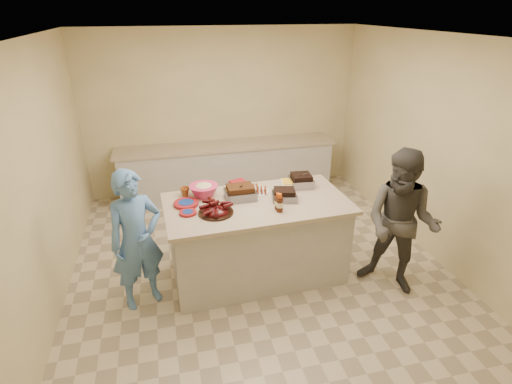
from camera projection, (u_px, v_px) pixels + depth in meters
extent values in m
cube|color=#47230F|center=(240.00, 199.00, 4.54)|extent=(0.35, 0.27, 0.10)
cube|color=black|center=(284.00, 200.00, 4.52)|extent=(0.31, 0.28, 0.08)
cube|color=gray|center=(301.00, 186.00, 4.86)|extent=(0.28, 0.28, 0.11)
cylinder|color=silver|center=(257.00, 192.00, 4.70)|extent=(0.31, 0.31, 0.05)
cube|color=yellow|center=(293.00, 186.00, 4.86)|extent=(0.32, 0.26, 0.08)
cylinder|color=#391609|center=(277.00, 209.00, 4.31)|extent=(0.07, 0.07, 0.19)
cylinder|color=#391609|center=(280.00, 211.00, 4.26)|extent=(0.07, 0.07, 0.21)
cylinder|color=#D5B300|center=(228.00, 199.00, 4.55)|extent=(0.05, 0.05, 0.13)
imported|color=silver|center=(250.00, 194.00, 4.66)|extent=(0.15, 0.05, 0.14)
cylinder|color=maroon|center=(186.00, 205.00, 4.40)|extent=(0.29, 0.29, 0.03)
cylinder|color=maroon|center=(188.00, 214.00, 4.21)|extent=(0.19, 0.19, 0.03)
imported|color=brown|center=(185.00, 196.00, 4.61)|extent=(0.12, 0.11, 0.11)
cube|color=maroon|center=(238.00, 188.00, 4.82)|extent=(0.21, 0.19, 0.09)
imported|color=#5486C8|center=(145.00, 300.00, 4.43)|extent=(1.11, 1.65, 0.37)
imported|color=#4B4943|center=(390.00, 285.00, 4.67)|extent=(1.76, 1.73, 0.63)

